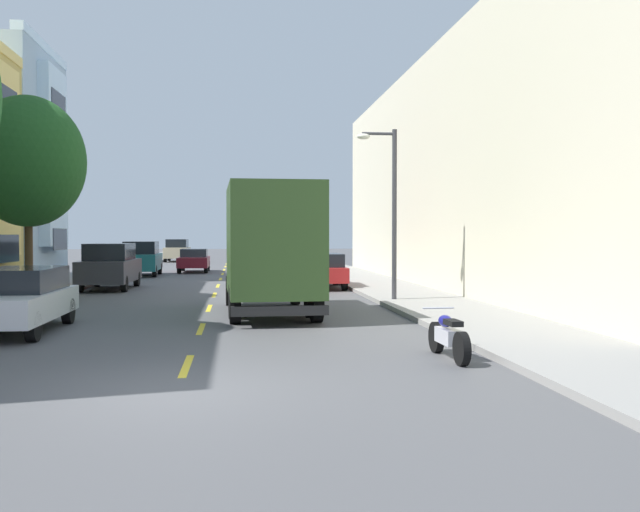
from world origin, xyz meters
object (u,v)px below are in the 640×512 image
at_px(moving_burgundy_sedan, 194,260).
at_px(street_lamp, 389,199).
at_px(parked_sedan_navy, 307,265).
at_px(street_tree_second, 28,162).
at_px(parked_suv_champagne, 177,250).
at_px(parked_motorcycle, 448,337).
at_px(parked_suv_sky, 297,257).
at_px(parked_wagon_red, 322,269).
at_px(delivery_box_truck, 270,244).
at_px(parked_wagon_white, 18,298).
at_px(parked_suv_teal, 141,258).
at_px(parked_suv_charcoal, 110,266).
at_px(parked_wagon_orange, 282,255).

bearing_deg(moving_burgundy_sedan, street_lamp, -70.28).
xyz_separation_m(street_lamp, parked_sedan_navy, (-1.55, 12.70, -2.74)).
distance_m(street_tree_second, parked_suv_champagne, 37.19).
bearing_deg(parked_motorcycle, parked_suv_sky, 90.75).
distance_m(parked_wagon_red, parked_suv_sky, 11.41).
xyz_separation_m(parked_sedan_navy, parked_wagon_red, (0.11, -5.52, 0.05)).
relative_size(delivery_box_truck, moving_burgundy_sedan, 1.58).
xyz_separation_m(parked_wagon_white, parked_suv_teal, (-0.24, 23.77, 0.18)).
height_order(street_tree_second, parked_suv_teal, street_tree_second).
relative_size(delivery_box_truck, parked_suv_teal, 1.47).
bearing_deg(parked_wagon_white, delivery_box_truck, 26.77).
bearing_deg(parked_suv_charcoal, parked_wagon_white, -89.06).
height_order(parked_suv_sky, parked_motorcycle, parked_suv_sky).
distance_m(street_lamp, parked_wagon_orange, 31.08).
relative_size(street_tree_second, parked_motorcycle, 3.42).
bearing_deg(street_tree_second, parked_wagon_white, -76.08).
distance_m(parked_wagon_white, parked_wagon_red, 15.83).
bearing_deg(delivery_box_truck, street_lamp, 35.61).
bearing_deg(parked_wagon_red, parked_sedan_navy, 91.18).
height_order(parked_wagon_white, parked_suv_charcoal, parked_suv_charcoal).
bearing_deg(parked_suv_teal, parked_wagon_red, -49.65).
relative_size(parked_wagon_white, parked_suv_sky, 0.97).
bearing_deg(parked_suv_sky, street_lamp, -85.22).
distance_m(parked_wagon_white, parked_suv_sky, 26.06).
distance_m(parked_suv_teal, moving_burgundy_sedan, 4.66).
distance_m(parked_suv_teal, parked_motorcycle, 30.00).
distance_m(parked_wagon_white, parked_suv_charcoal, 13.58).
height_order(delivery_box_truck, parked_wagon_white, delivery_box_truck).
xyz_separation_m(parked_wagon_orange, parked_wagon_red, (0.26, -23.74, 0.00)).
bearing_deg(parked_wagon_white, street_lamp, 30.54).
xyz_separation_m(delivery_box_truck, parked_suv_sky, (2.56, 21.53, -1.03)).
height_order(delivery_box_truck, parked_suv_teal, delivery_box_truck).
bearing_deg(parked_wagon_red, parked_wagon_orange, 90.63).
xyz_separation_m(parked_wagon_orange, moving_burgundy_sedan, (-6.03, -9.37, -0.05)).
distance_m(street_tree_second, parked_motorcycle, 18.00).
xyz_separation_m(parked_wagon_white, moving_burgundy_sedan, (2.46, 27.55, -0.05)).
xyz_separation_m(street_tree_second, parked_wagon_red, (10.89, 4.54, -4.06)).
bearing_deg(parked_suv_sky, parked_motorcycle, -89.25).
bearing_deg(street_tree_second, parked_suv_charcoal, 68.75).
distance_m(delivery_box_truck, parked_suv_champagne, 42.96).
distance_m(parked_sedan_navy, parked_motorcycle, 23.48).
height_order(parked_sedan_navy, parked_suv_teal, parked_suv_teal).
xyz_separation_m(street_lamp, parked_suv_charcoal, (-10.40, 7.57, -2.50)).
relative_size(parked_wagon_orange, parked_sedan_navy, 1.05).
xyz_separation_m(parked_wagon_white, parked_sedan_navy, (8.63, 18.71, -0.05)).
relative_size(parked_suv_sky, parked_suv_teal, 1.00).
bearing_deg(street_lamp, delivery_box_truck, -144.39).
bearing_deg(parked_suv_champagne, moving_burgundy_sedan, -82.11).
distance_m(parked_sedan_navy, parked_wagon_red, 5.52).
height_order(street_tree_second, parked_motorcycle, street_tree_second).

